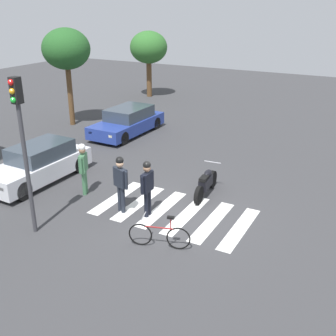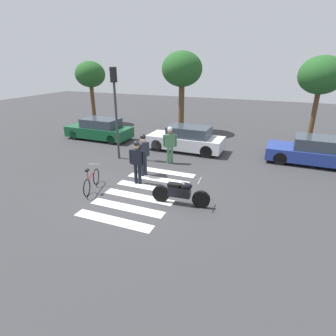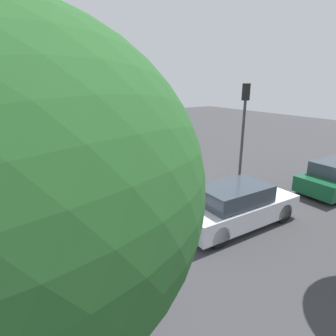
# 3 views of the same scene
# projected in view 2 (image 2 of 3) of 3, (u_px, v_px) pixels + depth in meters

# --- Properties ---
(ground_plane) EXTENTS (60.00, 60.00, 0.00)m
(ground_plane) POSITION_uv_depth(u_px,v_px,m) (144.00, 192.00, 10.81)
(ground_plane) COLOR #38383A
(police_motorcycle) EXTENTS (2.12, 0.62, 1.03)m
(police_motorcycle) POSITION_uv_depth(u_px,v_px,m) (180.00, 193.00, 9.72)
(police_motorcycle) COLOR black
(police_motorcycle) RESTS_ON ground_plane
(leaning_bicycle) EXTENTS (0.63, 1.69, 1.00)m
(leaning_bicycle) POSITION_uv_depth(u_px,v_px,m) (92.00, 181.00, 10.85)
(leaning_bicycle) COLOR black
(leaning_bicycle) RESTS_ON ground_plane
(officer_on_foot) EXTENTS (0.70, 0.25, 1.87)m
(officer_on_foot) POSITION_uv_depth(u_px,v_px,m) (137.00, 159.00, 11.16)
(officer_on_foot) COLOR black
(officer_on_foot) RESTS_ON ground_plane
(officer_by_motorcycle) EXTENTS (0.37, 0.67, 1.91)m
(officer_by_motorcycle) POSITION_uv_depth(u_px,v_px,m) (143.00, 152.00, 11.98)
(officer_by_motorcycle) COLOR #1E232D
(officer_by_motorcycle) RESTS_ON ground_plane
(pedestrian_bystander) EXTENTS (0.64, 0.40, 1.88)m
(pedestrian_bystander) POSITION_uv_depth(u_px,v_px,m) (170.00, 142.00, 13.46)
(pedestrian_bystander) COLOR #3F724C
(pedestrian_bystander) RESTS_ON ground_plane
(crosswalk_stripes) EXTENTS (2.81, 4.95, 0.01)m
(crosswalk_stripes) POSITION_uv_depth(u_px,v_px,m) (144.00, 192.00, 10.81)
(crosswalk_stripes) COLOR silver
(crosswalk_stripes) RESTS_ON ground_plane
(car_green_compact) EXTENTS (4.33, 1.81, 1.38)m
(car_green_compact) POSITION_uv_depth(u_px,v_px,m) (100.00, 129.00, 17.90)
(car_green_compact) COLOR black
(car_green_compact) RESTS_ON ground_plane
(car_white_van) EXTENTS (4.30, 1.72, 1.43)m
(car_white_van) POSITION_uv_depth(u_px,v_px,m) (186.00, 139.00, 15.53)
(car_white_van) COLOR black
(car_white_van) RESTS_ON ground_plane
(car_blue_hatchback) EXTENTS (4.50, 1.92, 1.36)m
(car_blue_hatchback) POSITION_uv_depth(u_px,v_px,m) (316.00, 151.00, 13.56)
(car_blue_hatchback) COLOR black
(car_blue_hatchback) RESTS_ON ground_plane
(traffic_light_pole) EXTENTS (0.33, 0.24, 4.58)m
(traffic_light_pole) POSITION_uv_depth(u_px,v_px,m) (115.00, 100.00, 13.42)
(traffic_light_pole) COLOR #38383D
(traffic_light_pole) RESTS_ON ground_plane
(street_tree_near) EXTENTS (2.30, 2.30, 4.86)m
(street_tree_near) POSITION_uv_depth(u_px,v_px,m) (90.00, 75.00, 21.15)
(street_tree_near) COLOR brown
(street_tree_near) RESTS_ON ground_plane
(street_tree_mid) EXTENTS (2.73, 2.73, 5.50)m
(street_tree_mid) POSITION_uv_depth(u_px,v_px,m) (182.00, 70.00, 18.36)
(street_tree_mid) COLOR brown
(street_tree_mid) RESTS_ON ground_plane
(street_tree_far) EXTENTS (2.52, 2.52, 5.17)m
(street_tree_far) POSITION_uv_depth(u_px,v_px,m) (321.00, 76.00, 15.51)
(street_tree_far) COLOR brown
(street_tree_far) RESTS_ON ground_plane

